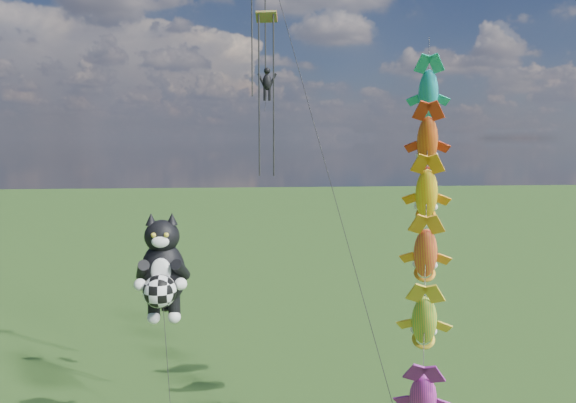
{
  "coord_description": "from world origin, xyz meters",
  "views": [
    {
      "loc": [
        4.88,
        -20.73,
        14.92
      ],
      "look_at": [
        7.44,
        7.95,
        11.67
      ],
      "focal_mm": 35.0,
      "sensor_mm": 36.0,
      "label": 1
    }
  ],
  "objects": [
    {
      "name": "cat_kite_rig",
      "position": [
        1.35,
        5.04,
        8.87
      ],
      "size": [
        2.44,
        4.14,
        11.51
      ],
      "rotation": [
        0.0,
        0.0,
        0.24
      ],
      "color": "brown",
      "rests_on": "ground"
    },
    {
      "name": "fish_windsock_rig",
      "position": [
        12.71,
        1.9,
        11.35
      ],
      "size": [
        5.2,
        15.18,
        20.2
      ],
      "rotation": [
        0.0,
        0.0,
        0.0
      ],
      "color": "brown",
      "rests_on": "ground"
    },
    {
      "name": "parafoil_rig",
      "position": [
        6.48,
        7.67,
        18.51
      ],
      "size": [
        5.93,
        16.75,
        26.19
      ],
      "rotation": [
        0.0,
        0.0,
        0.4
      ],
      "color": "brown",
      "rests_on": "ground"
    }
  ]
}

